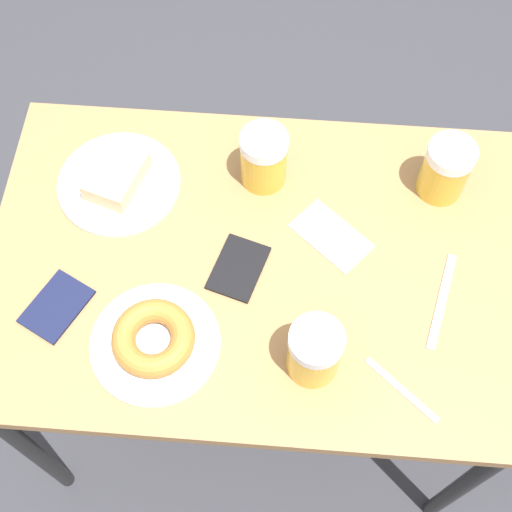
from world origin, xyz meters
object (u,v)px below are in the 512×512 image
(fork, at_px, (402,390))
(passport_near_edge, at_px, (238,268))
(plate_with_cake, at_px, (118,180))
(beer_mug_left, at_px, (314,351))
(plate_with_donut, at_px, (154,340))
(beer_mug_center, at_px, (446,169))
(beer_mug_right, at_px, (264,158))
(napkin_folded, at_px, (331,236))
(passport_far_edge, at_px, (57,306))
(knife, at_px, (442,301))

(fork, bearing_deg, passport_near_edge, -125.08)
(plate_with_cake, distance_m, beer_mug_left, 0.54)
(plate_with_donut, xyz_separation_m, beer_mug_center, (-0.38, 0.53, 0.04))
(plate_with_donut, xyz_separation_m, beer_mug_right, (-0.38, 0.17, 0.04))
(beer_mug_left, bearing_deg, plate_with_donut, -93.06)
(beer_mug_center, distance_m, passport_near_edge, 0.45)
(beer_mug_right, distance_m, fork, 0.52)
(beer_mug_left, bearing_deg, plate_with_cake, -130.92)
(beer_mug_center, bearing_deg, passport_near_edge, -61.01)
(napkin_folded, xyz_separation_m, passport_near_edge, (0.08, -0.18, 0.00))
(napkin_folded, height_order, passport_far_edge, passport_far_edge)
(passport_near_edge, xyz_separation_m, passport_far_edge, (0.11, -0.33, 0.00))
(passport_far_edge, bearing_deg, napkin_folded, 110.70)
(beer_mug_left, height_order, knife, beer_mug_left)
(knife, bearing_deg, beer_mug_center, 179.07)
(plate_with_donut, distance_m, beer_mug_right, 0.42)
(beer_mug_right, xyz_separation_m, passport_far_edge, (0.32, -0.36, -0.06))
(napkin_folded, bearing_deg, knife, 59.77)
(beer_mug_left, distance_m, fork, 0.18)
(beer_mug_center, bearing_deg, knife, -0.93)
(beer_mug_left, bearing_deg, napkin_folded, 174.21)
(plate_with_donut, xyz_separation_m, passport_far_edge, (-0.06, -0.19, -0.02))
(beer_mug_center, bearing_deg, fork, -10.76)
(fork, height_order, passport_near_edge, passport_near_edge)
(plate_with_donut, bearing_deg, napkin_folded, 128.76)
(knife, bearing_deg, passport_near_edge, -95.64)
(plate_with_donut, height_order, beer_mug_right, beer_mug_right)
(beer_mug_right, bearing_deg, beer_mug_left, 16.18)
(knife, height_order, passport_near_edge, passport_near_edge)
(plate_with_donut, relative_size, beer_mug_left, 1.83)
(plate_with_cake, bearing_deg, napkin_folded, 78.52)
(beer_mug_left, bearing_deg, beer_mug_right, -163.82)
(knife, bearing_deg, passport_far_edge, -84.55)
(plate_with_donut, height_order, knife, plate_with_donut)
(beer_mug_center, distance_m, fork, 0.45)
(plate_with_donut, height_order, passport_near_edge, plate_with_donut)
(plate_with_donut, distance_m, passport_far_edge, 0.20)
(beer_mug_center, distance_m, passport_far_edge, 0.79)
(beer_mug_right, bearing_deg, beer_mug_center, 90.16)
(plate_with_donut, bearing_deg, beer_mug_left, 86.94)
(plate_with_cake, height_order, passport_far_edge, plate_with_cake)
(napkin_folded, height_order, knife, napkin_folded)
(knife, distance_m, passport_far_edge, 0.72)
(plate_with_donut, distance_m, passport_near_edge, 0.22)
(napkin_folded, relative_size, fork, 1.31)
(plate_with_cake, xyz_separation_m, beer_mug_center, (-0.04, 0.65, 0.05))
(plate_with_donut, bearing_deg, fork, 83.49)
(beer_mug_right, bearing_deg, plate_with_cake, -81.83)
(fork, bearing_deg, beer_mug_right, -147.54)
(plate_with_cake, distance_m, passport_far_edge, 0.29)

